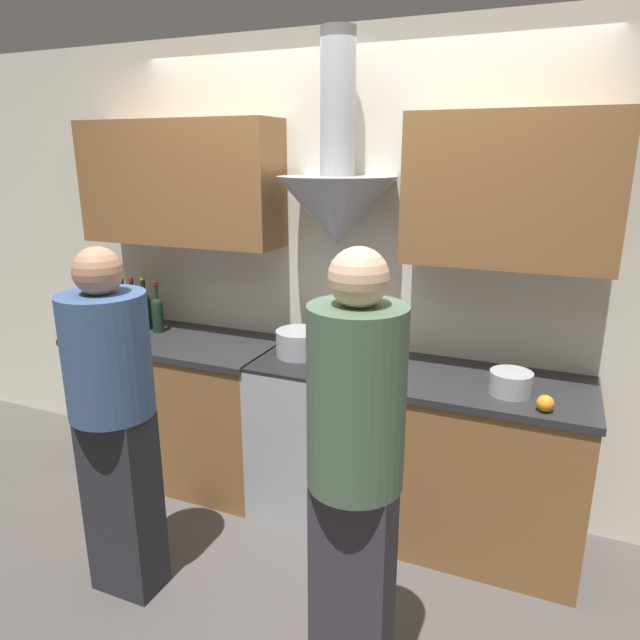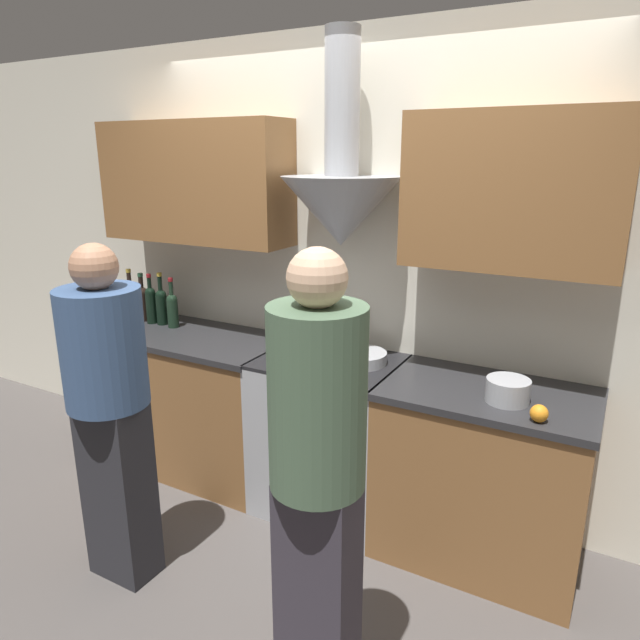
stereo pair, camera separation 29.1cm
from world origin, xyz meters
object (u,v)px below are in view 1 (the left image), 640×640
at_px(wine_bottle_3, 145,309).
at_px(person_foreground_left, 114,414).
at_px(wine_bottle_2, 133,308).
at_px(wine_bottle_4, 157,313).
at_px(orange_fruit, 545,403).
at_px(person_foreground_right, 355,478).
at_px(stock_pot, 300,343).
at_px(saucepan, 511,383).
at_px(mixing_bowl, 359,356).
at_px(wine_bottle_0, 111,303).
at_px(wine_bottle_1, 124,306).
at_px(stove_range, 327,434).

relative_size(wine_bottle_3, person_foreground_left, 0.21).
distance_m(wine_bottle_2, wine_bottle_4, 0.19).
height_order(orange_fruit, person_foreground_right, person_foreground_right).
bearing_deg(wine_bottle_4, orange_fruit, -7.33).
bearing_deg(orange_fruit, wine_bottle_3, 172.59).
distance_m(stock_pot, person_foreground_right, 1.35).
height_order(stock_pot, orange_fruit, stock_pot).
height_order(wine_bottle_2, saucepan, wine_bottle_2).
height_order(wine_bottle_3, orange_fruit, wine_bottle_3).
relative_size(mixing_bowl, person_foreground_right, 0.16).
relative_size(wine_bottle_3, person_foreground_right, 0.20).
distance_m(wine_bottle_0, wine_bottle_1, 0.10).
distance_m(wine_bottle_3, stock_pot, 1.10).
relative_size(wine_bottle_1, mixing_bowl, 1.15).
bearing_deg(orange_fruit, wine_bottle_4, 172.67).
height_order(wine_bottle_4, mixing_bowl, wine_bottle_4).
bearing_deg(wine_bottle_3, stock_pot, -3.44).
height_order(stock_pot, person_foreground_right, person_foreground_right).
xyz_separation_m(wine_bottle_0, orange_fruit, (2.64, -0.30, -0.11)).
bearing_deg(wine_bottle_2, wine_bottle_1, 169.25).
height_order(wine_bottle_0, wine_bottle_3, wine_bottle_3).
height_order(wine_bottle_2, wine_bottle_3, wine_bottle_3).
bearing_deg(wine_bottle_1, wine_bottle_3, -1.32).
bearing_deg(orange_fruit, mixing_bowl, 163.63).
distance_m(wine_bottle_2, person_foreground_right, 2.24).
relative_size(wine_bottle_0, stock_pot, 1.29).
xyz_separation_m(stove_range, person_foreground_left, (-0.61, -0.95, 0.43)).
bearing_deg(mixing_bowl, person_foreground_left, -128.10).
height_order(wine_bottle_0, wine_bottle_4, wine_bottle_0).
bearing_deg(wine_bottle_1, person_foreground_left, -51.21).
bearing_deg(person_foreground_right, wine_bottle_2, 147.97).
distance_m(wine_bottle_0, stock_pot, 1.37).
distance_m(wine_bottle_2, stock_pot, 1.18).
relative_size(stock_pot, mixing_bowl, 0.95).
bearing_deg(wine_bottle_1, wine_bottle_0, -175.72).
relative_size(wine_bottle_3, stock_pot, 1.29).
bearing_deg(stove_range, person_foreground_left, -122.78).
bearing_deg(wine_bottle_1, saucepan, -4.05).
height_order(saucepan, person_foreground_left, person_foreground_left).
relative_size(stock_pot, person_foreground_right, 0.15).
xyz_separation_m(mixing_bowl, person_foreground_left, (-0.78, -0.99, -0.04)).
bearing_deg(stock_pot, wine_bottle_3, 176.56).
bearing_deg(person_foreground_right, saucepan, 69.20).
distance_m(stove_range, wine_bottle_2, 1.47).
relative_size(wine_bottle_4, orange_fruit, 4.32).
height_order(stove_range, stock_pot, stock_pot).
xyz_separation_m(stove_range, mixing_bowl, (0.17, 0.04, 0.47)).
relative_size(wine_bottle_0, mixing_bowl, 1.22).
relative_size(stove_range, person_foreground_right, 0.53).
distance_m(orange_fruit, saucepan, 0.21).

